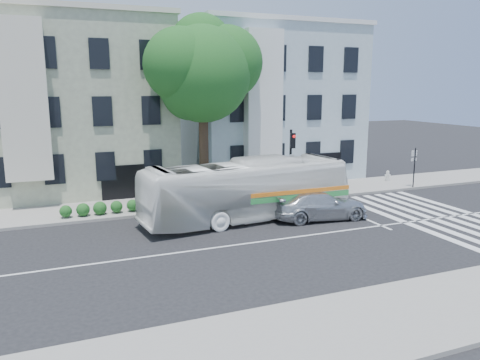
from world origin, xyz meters
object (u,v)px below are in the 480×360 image
fire_hydrant (388,175)px  traffic_signal (291,156)px  sedan (319,205)px  bus (248,190)px

fire_hydrant → traffic_signal: bearing=-164.2°
traffic_signal → sedan: bearing=-71.5°
traffic_signal → fire_hydrant: bearing=38.7°
fire_hydrant → sedan: bearing=-146.4°
bus → sedan: size_ratio=2.21×
traffic_signal → fire_hydrant: (9.24, 2.61, -2.27)m
sedan → bus: bearing=75.9°
sedan → traffic_signal: traffic_signal is taller
bus → fire_hydrant: bearing=-75.5°
bus → traffic_signal: traffic_signal is taller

